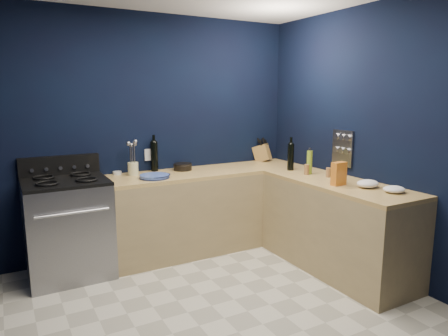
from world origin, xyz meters
TOP-DOWN VIEW (x-y plane):
  - floor at (0.00, 0.00)m, footprint 3.50×3.50m
  - wall_back at (0.00, 1.76)m, footprint 3.50×0.02m
  - wall_right at (1.76, 0.00)m, footprint 0.02×3.50m
  - cab_back at (0.60, 1.44)m, footprint 2.30×0.63m
  - top_back at (0.60, 1.44)m, footprint 2.30×0.63m
  - cab_right at (1.44, 0.29)m, footprint 0.63×1.67m
  - top_right at (1.44, 0.29)m, footprint 0.63×1.67m
  - gas_range at (-0.93, 1.42)m, footprint 0.76×0.66m
  - oven_door at (-0.93, 1.10)m, footprint 0.59×0.02m
  - cooktop at (-0.93, 1.42)m, footprint 0.76×0.66m
  - backguard at (-0.93, 1.72)m, footprint 0.76×0.06m
  - spice_panel at (1.74, 0.55)m, footprint 0.02×0.28m
  - wall_outlet at (0.00, 1.74)m, footprint 0.09×0.02m
  - plate_stack at (-0.09, 1.31)m, footprint 0.36×0.36m
  - ramekin at (-0.37, 1.69)m, footprint 0.11×0.11m
  - utensil_crock at (-0.23, 1.58)m, footprint 0.12×0.12m
  - wine_bottle_back at (0.05, 1.69)m, footprint 0.10×0.10m
  - lemon_basket at (0.34, 1.58)m, footprint 0.24×0.24m
  - knife_block at (1.48, 1.68)m, footprint 0.23×0.26m
  - wine_bottle_right at (1.40, 1.00)m, footprint 0.08×0.08m
  - oil_bottle at (1.45, 0.73)m, footprint 0.06×0.06m
  - spice_jar_near at (1.39, 0.71)m, footprint 0.07×0.07m
  - spice_jar_far at (1.51, 0.50)m, footprint 0.06×0.06m
  - crouton_bag at (1.33, 0.18)m, footprint 0.16×0.08m
  - towel_front at (1.49, -0.03)m, footprint 0.22×0.20m
  - towel_end at (1.54, -0.28)m, footprint 0.23×0.22m

SIDE VIEW (x-z plane):
  - floor at x=0.00m, z-range -0.02..0.00m
  - cab_back at x=0.60m, z-range 0.00..0.86m
  - cab_right at x=1.44m, z-range 0.00..0.86m
  - oven_door at x=-0.93m, z-range 0.24..0.66m
  - gas_range at x=-0.93m, z-range 0.00..0.92m
  - top_back at x=0.60m, z-range 0.86..0.90m
  - top_right at x=1.44m, z-range 0.86..0.90m
  - ramekin at x=-0.37m, z-range 0.90..0.93m
  - plate_stack at x=-0.09m, z-range 0.90..0.94m
  - towel_end at x=1.54m, z-range 0.90..0.96m
  - cooktop at x=-0.93m, z-range 0.92..0.95m
  - towel_front at x=1.49m, z-range 0.90..0.97m
  - lemon_basket at x=0.34m, z-range 0.90..0.98m
  - spice_jar_far at x=1.51m, z-range 0.90..1.00m
  - spice_jar_near at x=1.39m, z-range 0.90..1.01m
  - utensil_crock at x=-0.23m, z-range 0.90..1.04m
  - knife_block at x=1.48m, z-range 0.88..1.13m
  - crouton_bag at x=1.33m, z-range 0.90..1.12m
  - oil_bottle at x=1.45m, z-range 0.90..1.15m
  - backguard at x=-0.93m, z-range 0.94..1.14m
  - wine_bottle_right at x=1.40m, z-range 0.90..1.19m
  - wine_bottle_back at x=0.05m, z-range 0.90..1.22m
  - wall_outlet at x=0.00m, z-range 1.02..1.15m
  - spice_panel at x=1.74m, z-range 0.99..1.37m
  - wall_back at x=0.00m, z-range 0.00..2.60m
  - wall_right at x=1.76m, z-range 0.00..2.60m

